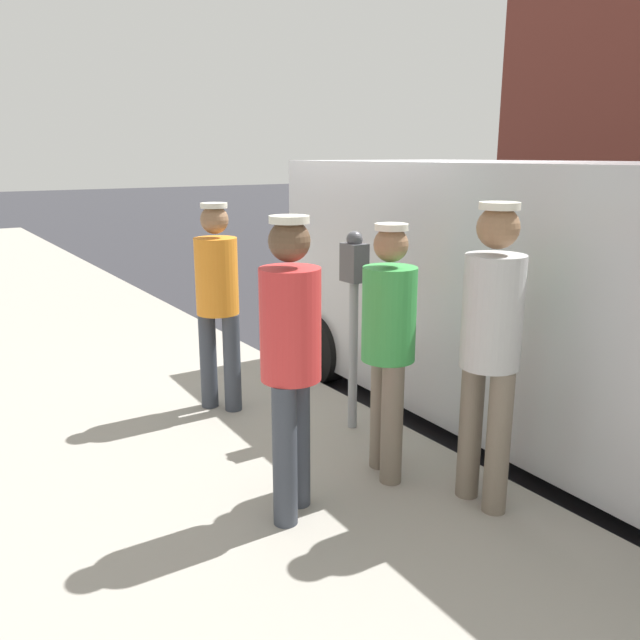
# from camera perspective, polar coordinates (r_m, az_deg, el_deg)

# --- Properties ---
(ground_plane) EXTENTS (80.00, 80.00, 0.00)m
(ground_plane) POSITION_cam_1_polar(r_m,az_deg,el_deg) (6.52, 8.29, -5.50)
(ground_plane) COLOR #2D2D33
(sidewalk_slab) EXTENTS (5.00, 32.00, 0.15)m
(sidewalk_slab) POSITION_cam_1_polar(r_m,az_deg,el_deg) (5.05, -23.66, -11.80)
(sidewalk_slab) COLOR #9E998E
(sidewalk_slab) RESTS_ON ground
(parking_meter_near) EXTENTS (0.14, 0.18, 1.52)m
(parking_meter_near) POSITION_cam_1_polar(r_m,az_deg,el_deg) (4.77, 3.01, 2.02)
(parking_meter_near) COLOR gray
(parking_meter_near) RESTS_ON sidewalk_slab
(pedestrian_in_red) EXTENTS (0.34, 0.34, 1.74)m
(pedestrian_in_red) POSITION_cam_1_polar(r_m,az_deg,el_deg) (3.57, -2.62, -2.70)
(pedestrian_in_red) COLOR #383D47
(pedestrian_in_red) RESTS_ON sidewalk_slab
(pedestrian_in_green) EXTENTS (0.34, 0.35, 1.65)m
(pedestrian_in_green) POSITION_cam_1_polar(r_m,az_deg,el_deg) (4.07, 6.07, -1.48)
(pedestrian_in_green) COLOR #726656
(pedestrian_in_green) RESTS_ON sidewalk_slab
(pedestrian_in_gray) EXTENTS (0.34, 0.36, 1.80)m
(pedestrian_in_gray) POSITION_cam_1_polar(r_m,az_deg,el_deg) (3.79, 14.87, -1.49)
(pedestrian_in_gray) COLOR #726656
(pedestrian_in_gray) RESTS_ON sidewalk_slab
(pedestrian_in_orange) EXTENTS (0.34, 0.34, 1.69)m
(pedestrian_in_orange) POSITION_cam_1_polar(r_m,az_deg,el_deg) (5.22, -9.07, 2.26)
(pedestrian_in_orange) COLOR #383D47
(pedestrian_in_orange) RESTS_ON sidewalk_slab
(parked_van) EXTENTS (2.28, 5.26, 2.15)m
(parked_van) POSITION_cam_1_polar(r_m,az_deg,el_deg) (5.34, 20.79, 2.16)
(parked_van) COLOR #BCBCC1
(parked_van) RESTS_ON ground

